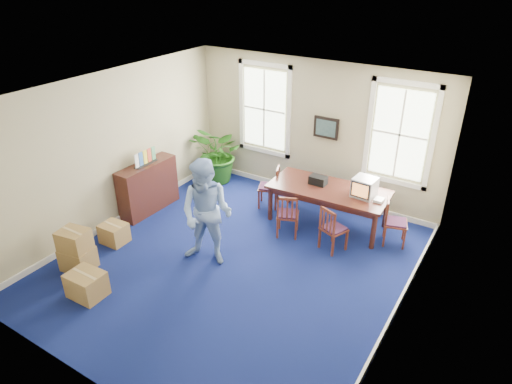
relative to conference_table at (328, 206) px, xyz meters
The scene contains 25 objects.
floor 2.42m from the conference_table, 111.49° to the right, with size 6.50×6.50×0.00m, color navy.
ceiling 3.67m from the conference_table, 111.49° to the right, with size 6.50×6.50×0.00m, color white.
wall_back 1.79m from the conference_table, 130.35° to the left, with size 6.50×6.50×0.00m, color tan.
wall_front 5.67m from the conference_table, 99.08° to the right, with size 6.50×6.50×0.00m, color tan.
wall_left 4.62m from the conference_table, 150.18° to the right, with size 6.50×6.50×0.00m, color tan.
wall_right 3.29m from the conference_table, 46.26° to the right, with size 6.50×6.50×0.00m, color tan.
baseboard_back 1.38m from the conference_table, 131.19° to the left, with size 6.00×0.04×0.12m, color white.
baseboard_left 4.45m from the conference_table, 149.98° to the right, with size 0.04×6.50×0.12m, color white.
baseboard_right 3.07m from the conference_table, 46.66° to the right, with size 0.04×6.50×0.12m, color white.
window_left 2.82m from the conference_table, 155.11° to the left, with size 1.40×0.12×2.20m, color white, non-canonical shape.
window_right 2.07m from the conference_table, 44.53° to the left, with size 1.40×0.12×2.20m, color white, non-canonical shape.
wall_picture 1.75m from the conference_table, 120.40° to the left, with size 0.58×0.06×0.48m, color black, non-canonical shape.
conference_table is the anchor object (origin of this frame).
crt_tv 0.95m from the conference_table, ahead, with size 0.43×0.47×0.39m, color #B7B7BC, non-canonical shape.
game_console 1.15m from the conference_table, ahead, with size 0.17×0.21×0.05m, color white.
equipment_bag 0.58m from the conference_table, 168.69° to the left, with size 0.36×0.23×0.18m, color black.
chair_near_left 0.98m from the conference_table, 120.96° to the right, with size 0.43×0.43×0.96m, color maroon, non-canonical shape.
chair_near_right 0.98m from the conference_table, 59.04° to the right, with size 0.42×0.42×0.94m, color maroon, non-canonical shape.
chair_end_left 1.45m from the conference_table, behind, with size 0.44×0.44×0.97m, color maroon, non-canonical shape.
chair_end_right 1.45m from the conference_table, ahead, with size 0.43×0.43×0.96m, color maroon, non-canonical shape.
man 2.82m from the conference_table, 118.48° to the right, with size 1.00×0.77×2.05m, color #8AABDF.
credenza 3.95m from the conference_table, 156.59° to the right, with size 0.42×1.46×1.15m, color #411C15.
brochure_rack 4.03m from the conference_table, 156.47° to the right, with size 0.14×0.77×0.34m, color #99999E, non-canonical shape.
potted_plant 3.18m from the conference_table, behind, with size 1.34×1.17×1.49m, color #1C5112.
cardboard_boxes 4.81m from the conference_table, 128.30° to the right, with size 1.49×1.49×0.85m, color #A57D44, non-canonical shape.
Camera 1 is at (4.04, -5.72, 5.13)m, focal length 32.00 mm.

